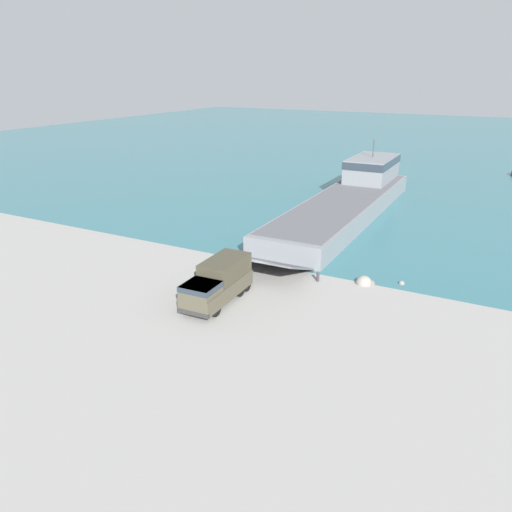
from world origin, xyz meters
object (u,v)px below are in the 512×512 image
at_px(soldier_on_ramp, 198,278).
at_px(cargo_crate, 194,303).
at_px(mooring_bollard, 318,276).
at_px(military_truck, 218,282).
at_px(landing_craft, 351,196).

distance_m(soldier_on_ramp, cargo_crate, 3.25).
distance_m(soldier_on_ramp, mooring_bollard, 10.10).
bearing_deg(mooring_bollard, cargo_crate, -126.11).
relative_size(military_truck, soldier_on_ramp, 4.22).
distance_m(landing_craft, mooring_bollard, 23.89).
xyz_separation_m(soldier_on_ramp, mooring_bollard, (8.03, 6.10, -0.51)).
bearing_deg(cargo_crate, soldier_on_ramp, 119.53).
bearing_deg(landing_craft, soldier_on_ramp, -97.30).
xyz_separation_m(soldier_on_ramp, cargo_crate, (1.56, -2.76, -0.69)).
relative_size(landing_craft, military_truck, 5.80).
distance_m(military_truck, cargo_crate, 2.37).
bearing_deg(cargo_crate, military_truck, 56.04).
xyz_separation_m(mooring_bollard, cargo_crate, (-6.47, -8.86, -0.18)).
xyz_separation_m(military_truck, mooring_bollard, (5.35, 7.21, -1.09)).
height_order(military_truck, mooring_bollard, military_truck).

